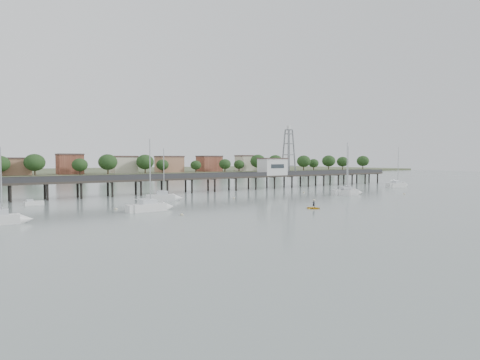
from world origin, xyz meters
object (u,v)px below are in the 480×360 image
object	(u,v)px
sailboat_c	(347,191)
white_tender	(33,203)
sailboat_f	(155,207)
yellow_dinghy	(314,209)
pier	(200,178)
lattice_tower	(289,152)
sailboat_e	(400,185)
sailboat_b	(167,197)
sailboat_a	(7,219)
sailboat_d	(350,192)

from	to	relation	value
sailboat_c	white_tender	size ratio (longest dim) A/B	3.98
sailboat_f	yellow_dinghy	size ratio (longest dim) A/B	5.42
pier	sailboat_f	world-z (taller)	sailboat_f
pier	lattice_tower	world-z (taller)	lattice_tower
sailboat_e	sailboat_b	size ratio (longest dim) A/B	1.13
lattice_tower	sailboat_a	size ratio (longest dim) A/B	1.39
sailboat_c	sailboat_a	bearing A→B (deg)	147.75
sailboat_e	white_tender	size ratio (longest dim) A/B	3.86
yellow_dinghy	sailboat_e	bearing A→B (deg)	-14.72
sailboat_d	white_tender	bearing A→B (deg)	179.44
sailboat_d	pier	bearing A→B (deg)	148.18
sailboat_b	yellow_dinghy	world-z (taller)	sailboat_b
sailboat_a	sailboat_c	world-z (taller)	sailboat_c
sailboat_a	white_tender	xyz separation A→B (m)	(5.86, 23.11, -0.25)
lattice_tower	sailboat_b	world-z (taller)	lattice_tower
sailboat_f	lattice_tower	bearing A→B (deg)	23.43
sailboat_a	sailboat_c	size ratio (longest dim) A/B	0.80
pier	white_tender	distance (m)	43.21
pier	sailboat_e	distance (m)	65.60
lattice_tower	yellow_dinghy	world-z (taller)	lattice_tower
sailboat_d	yellow_dinghy	xyz separation A→B (m)	(-27.76, -15.57, -0.64)
sailboat_d	white_tender	world-z (taller)	sailboat_d
sailboat_c	white_tender	distance (m)	72.38
sailboat_a	sailboat_e	xyz separation A→B (m)	(110.74, 15.00, -0.01)
lattice_tower	sailboat_a	world-z (taller)	lattice_tower
pier	sailboat_e	xyz separation A→B (m)	(62.98, -18.10, -3.15)
pier	lattice_tower	size ratio (longest dim) A/B	9.68
sailboat_b	yellow_dinghy	xyz separation A→B (m)	(16.21, -28.12, -0.65)
sailboat_b	sailboat_c	bearing A→B (deg)	6.42
lattice_tower	sailboat_f	distance (m)	65.54
sailboat_d	white_tender	distance (m)	71.68
sailboat_d	sailboat_b	distance (m)	45.73
sailboat_c	sailboat_d	xyz separation A→B (m)	(-1.29, -2.23, 0.01)
pier	white_tender	size ratio (longest dim) A/B	43.08
sailboat_e	white_tender	world-z (taller)	sailboat_e
sailboat_e	sailboat_c	bearing A→B (deg)	-157.88
sailboat_e	sailboat_f	bearing A→B (deg)	-163.20
sailboat_a	sailboat_f	bearing A→B (deg)	8.99
lattice_tower	sailboat_b	bearing A→B (deg)	-161.57
sailboat_c	white_tender	xyz separation A→B (m)	(-70.50, 16.39, -0.23)
lattice_tower	sailboat_e	xyz separation A→B (m)	(31.48, -18.10, -10.46)
pier	sailboat_e	size ratio (longest dim) A/B	11.16
sailboat_c	sailboat_b	xyz separation A→B (m)	(-45.26, 10.32, 0.01)
sailboat_a	sailboat_f	xyz separation A→B (m)	(22.38, 2.24, -0.01)
pier	sailboat_a	bearing A→B (deg)	-145.28
white_tender	sailboat_a	bearing A→B (deg)	-108.40
lattice_tower	sailboat_d	bearing A→B (deg)	-98.32
sailboat_a	white_tender	size ratio (longest dim) A/B	3.20
sailboat_e	sailboat_d	bearing A→B (deg)	-155.00
sailboat_e	sailboat_d	size ratio (longest dim) A/B	1.05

